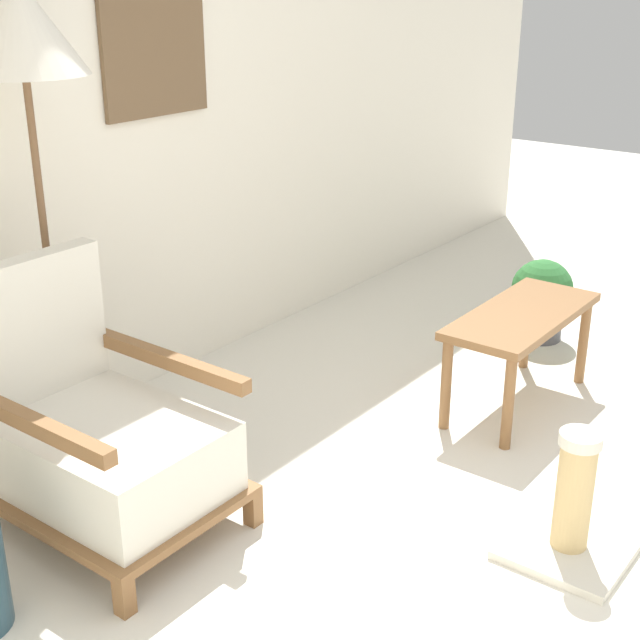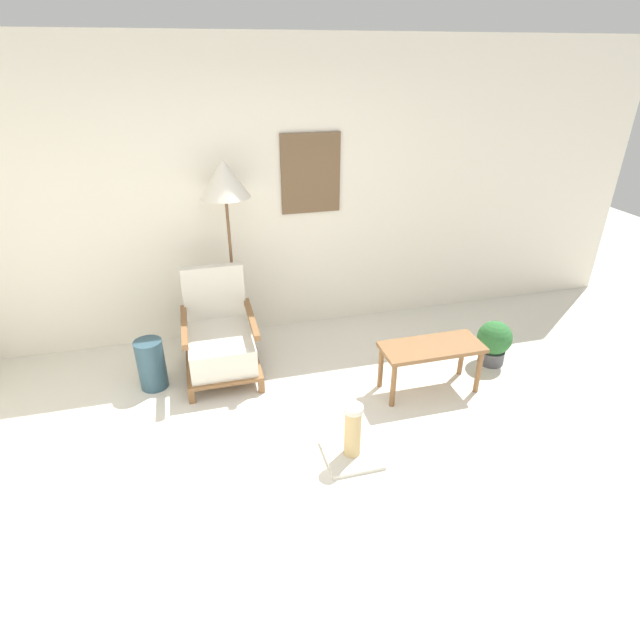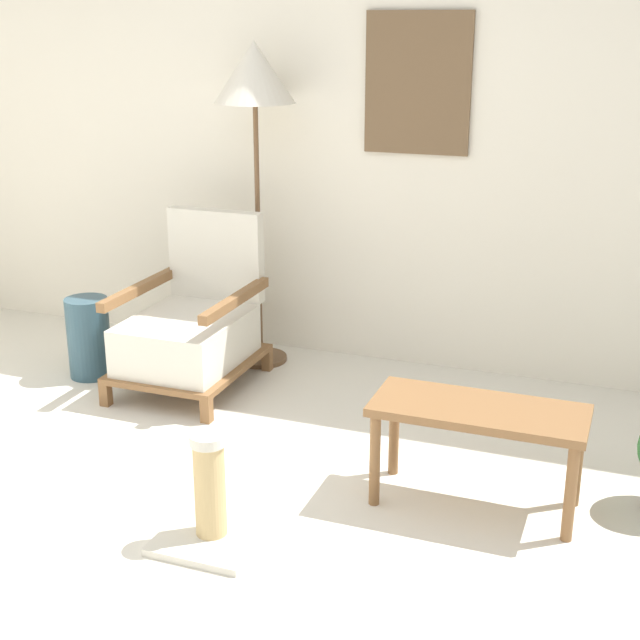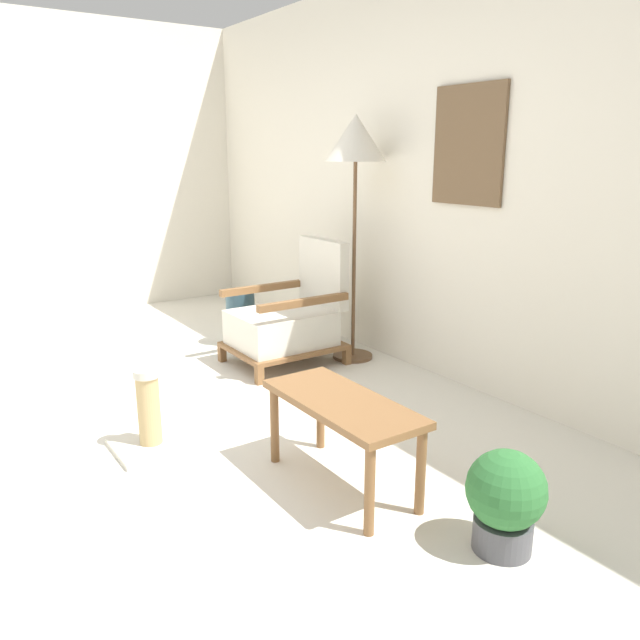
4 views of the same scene
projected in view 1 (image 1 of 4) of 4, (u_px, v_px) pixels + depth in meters
wall_back at (53, 88)px, 3.37m from camera, size 8.00×0.09×2.70m
armchair at (101, 438)px, 2.96m from camera, size 0.62×0.78×0.89m
floor_lamp at (22, 47)px, 2.90m from camera, size 0.43×0.43×1.77m
coffee_table at (522, 326)px, 3.76m from camera, size 0.84×0.36×0.43m
potted_plant at (541, 297)px, 4.50m from camera, size 0.31×0.31×0.42m
scratching_post at (572, 514)px, 2.86m from camera, size 0.38×0.38×0.44m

